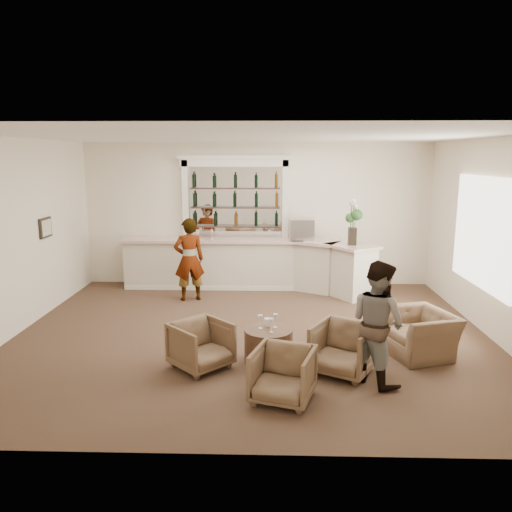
{
  "coord_description": "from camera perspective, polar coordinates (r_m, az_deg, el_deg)",
  "views": [
    {
      "loc": [
        0.32,
        -8.08,
        3.0
      ],
      "look_at": [
        0.05,
        0.9,
        1.18
      ],
      "focal_mm": 35.0,
      "sensor_mm": 36.0,
      "label": 1
    }
  ],
  "objects": [
    {
      "name": "cocktail_table",
      "position": [
        7.46,
        1.43,
        -10.19
      ],
      "size": [
        0.71,
        0.71,
        0.5
      ],
      "primitive_type": "cylinder",
      "color": "#553424",
      "rests_on": "ground"
    },
    {
      "name": "flower_vase",
      "position": [
        10.68,
        11.01,
        4.15
      ],
      "size": [
        0.26,
        0.26,
        0.97
      ],
      "color": "black",
      "rests_on": "bar_counter"
    },
    {
      "name": "guest",
      "position": [
        6.83,
        13.72,
        -7.39
      ],
      "size": [
        0.98,
        1.03,
        1.67
      ],
      "primitive_type": "imported",
      "rotation": [
        0.0,
        0.0,
        2.17
      ],
      "color": "gray",
      "rests_on": "ground"
    },
    {
      "name": "wine_glass_tbl_a",
      "position": [
        7.37,
        0.5,
        -7.53
      ],
      "size": [
        0.07,
        0.07,
        0.21
      ],
      "primitive_type": null,
      "color": "white",
      "rests_on": "cocktail_table"
    },
    {
      "name": "wine_glass_tbl_b",
      "position": [
        7.42,
        2.23,
        -7.41
      ],
      "size": [
        0.07,
        0.07,
        0.21
      ],
      "primitive_type": null,
      "color": "white",
      "rests_on": "cocktail_table"
    },
    {
      "name": "napkin_holder",
      "position": [
        7.49,
        1.29,
        -7.59
      ],
      "size": [
        0.08,
        0.08,
        0.12
      ],
      "primitive_type": "cube",
      "color": "white",
      "rests_on": "cocktail_table"
    },
    {
      "name": "bar_counter",
      "position": [
        11.35,
        -0.78,
        -0.92
      ],
      "size": [
        5.72,
        1.8,
        1.14
      ],
      "color": "beige",
      "rests_on": "ground"
    },
    {
      "name": "sommelier",
      "position": [
        10.48,
        -7.64,
        -0.4
      ],
      "size": [
        0.73,
        0.59,
        1.74
      ],
      "primitive_type": "imported",
      "rotation": [
        0.0,
        0.0,
        3.46
      ],
      "color": "gray",
      "rests_on": "ground"
    },
    {
      "name": "armchair_far",
      "position": [
        8.09,
        18.11,
        -8.4
      ],
      "size": [
        1.18,
        1.26,
        0.67
      ],
      "primitive_type": "imported",
      "rotation": [
        0.0,
        0.0,
        -1.25
      ],
      "color": "brown",
      "rests_on": "ground"
    },
    {
      "name": "espresso_machine",
      "position": [
        11.24,
        5.24,
        3.06
      ],
      "size": [
        0.55,
        0.46,
        0.47
      ],
      "primitive_type": "cube",
      "rotation": [
        0.0,
        0.0,
        0.04
      ],
      "color": "#BBBCC0",
      "rests_on": "bar_counter"
    },
    {
      "name": "armchair_center",
      "position": [
        6.34,
        3.08,
        -13.41
      ],
      "size": [
        0.9,
        0.92,
        0.67
      ],
      "primitive_type": "imported",
      "rotation": [
        0.0,
        0.0,
        -0.3
      ],
      "color": "brown",
      "rests_on": "ground"
    },
    {
      "name": "armchair_left",
      "position": [
        7.27,
        -6.29,
        -10.09
      ],
      "size": [
        1.05,
        1.05,
        0.68
      ],
      "primitive_type": "imported",
      "rotation": [
        0.0,
        0.0,
        0.78
      ],
      "color": "brown",
      "rests_on": "ground"
    },
    {
      "name": "ground",
      "position": [
        8.63,
        -0.53,
        -8.92
      ],
      "size": [
        8.0,
        8.0,
        0.0
      ],
      "primitive_type": "plane",
      "color": "brown",
      "rests_on": "ground"
    },
    {
      "name": "wine_glass_tbl_c",
      "position": [
        7.22,
        1.76,
        -7.95
      ],
      "size": [
        0.07,
        0.07,
        0.21
      ],
      "primitive_type": null,
      "color": "white",
      "rests_on": "cocktail_table"
    },
    {
      "name": "room_shell",
      "position": [
        8.82,
        0.68,
        7.13
      ],
      "size": [
        8.04,
        7.02,
        3.32
      ],
      "color": "#EFE2C7",
      "rests_on": "ground"
    },
    {
      "name": "back_bar_alcove",
      "position": [
        11.56,
        -2.39,
        6.62
      ],
      "size": [
        2.64,
        0.25,
        3.0
      ],
      "color": "white",
      "rests_on": "ground"
    },
    {
      "name": "wine_glass_bar_right",
      "position": [
        11.32,
        -5.07,
        2.46
      ],
      "size": [
        0.07,
        0.07,
        0.21
      ],
      "primitive_type": null,
      "color": "white",
      "rests_on": "bar_counter"
    },
    {
      "name": "armchair_right",
      "position": [
        7.15,
        9.91,
        -10.41
      ],
      "size": [
        1.06,
        1.06,
        0.72
      ],
      "primitive_type": "imported",
      "rotation": [
        0.0,
        0.0,
        -0.51
      ],
      "color": "brown",
      "rests_on": "ground"
    },
    {
      "name": "wine_glass_bar_left",
      "position": [
        11.38,
        -6.6,
        2.48
      ],
      "size": [
        0.07,
        0.07,
        0.21
      ],
      "primitive_type": null,
      "color": "white",
      "rests_on": "bar_counter"
    }
  ]
}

